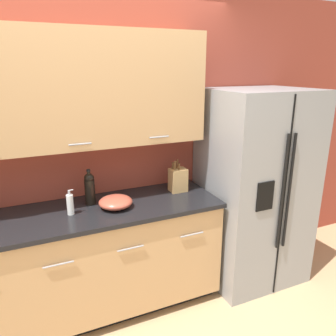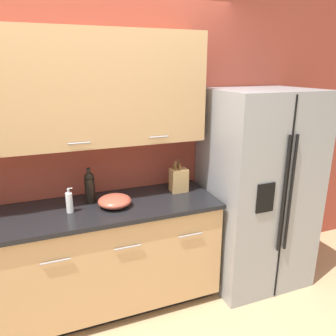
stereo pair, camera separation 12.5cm
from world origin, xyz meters
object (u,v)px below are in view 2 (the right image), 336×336
at_px(refrigerator, 257,189).
at_px(mixing_bowl, 115,201).
at_px(soap_dispenser, 69,202).
at_px(knife_block, 179,180).
at_px(wine_bottle, 90,187).

bearing_deg(refrigerator, mixing_bowl, 178.92).
relative_size(refrigerator, mixing_bowl, 6.88).
xyz_separation_m(refrigerator, soap_dispenser, (-1.64, 0.04, 0.11)).
bearing_deg(knife_block, refrigerator, -11.77).
distance_m(wine_bottle, mixing_bowl, 0.24).
bearing_deg(wine_bottle, soap_dispenser, -141.41).
relative_size(soap_dispenser, mixing_bowl, 0.74).
height_order(wine_bottle, mixing_bowl, wine_bottle).
xyz_separation_m(wine_bottle, soap_dispenser, (-0.17, -0.14, -0.05)).
distance_m(knife_block, soap_dispenser, 0.94).
xyz_separation_m(refrigerator, wine_bottle, (-1.47, 0.18, 0.16)).
bearing_deg(knife_block, mixing_bowl, -168.17).
xyz_separation_m(refrigerator, knife_block, (-0.71, 0.15, 0.13)).
bearing_deg(refrigerator, knife_block, 168.23).
xyz_separation_m(knife_block, soap_dispenser, (-0.93, -0.11, -0.03)).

